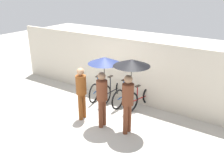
{
  "coord_description": "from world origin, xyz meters",
  "views": [
    {
      "loc": [
        4.31,
        -5.13,
        3.97
      ],
      "look_at": [
        0.21,
        0.97,
        1.0
      ],
      "focal_mm": 40.0,
      "sensor_mm": 36.0,
      "label": 1
    }
  ],
  "objects_px": {
    "parked_bicycle_1": "(113,90)",
    "pedestrian_center": "(103,75)",
    "parked_bicycle_2": "(127,94)",
    "parked_bicycle_0": "(100,87)",
    "pedestrian_leading": "(81,90)",
    "parked_bicycle_3": "(140,98)",
    "pedestrian_trailing": "(130,77)"
  },
  "relations": [
    {
      "from": "parked_bicycle_0",
      "to": "pedestrian_trailing",
      "type": "bearing_deg",
      "value": -135.67
    },
    {
      "from": "parked_bicycle_2",
      "to": "parked_bicycle_3",
      "type": "xyz_separation_m",
      "value": [
        0.55,
        -0.0,
        -0.0
      ]
    },
    {
      "from": "parked_bicycle_1",
      "to": "pedestrian_trailing",
      "type": "height_order",
      "value": "pedestrian_trailing"
    },
    {
      "from": "parked_bicycle_2",
      "to": "pedestrian_leading",
      "type": "relative_size",
      "value": 1.03
    },
    {
      "from": "parked_bicycle_0",
      "to": "pedestrian_leading",
      "type": "xyz_separation_m",
      "value": [
        0.5,
        -1.63,
        0.61
      ]
    },
    {
      "from": "parked_bicycle_2",
      "to": "parked_bicycle_3",
      "type": "height_order",
      "value": "parked_bicycle_2"
    },
    {
      "from": "parked_bicycle_0",
      "to": "pedestrian_leading",
      "type": "relative_size",
      "value": 1.04
    },
    {
      "from": "pedestrian_trailing",
      "to": "parked_bicycle_0",
      "type": "bearing_deg",
      "value": 149.18
    },
    {
      "from": "parked_bicycle_0",
      "to": "parked_bicycle_1",
      "type": "bearing_deg",
      "value": -95.31
    },
    {
      "from": "pedestrian_trailing",
      "to": "parked_bicycle_2",
      "type": "bearing_deg",
      "value": 127.05
    },
    {
      "from": "pedestrian_trailing",
      "to": "pedestrian_leading",
      "type": "bearing_deg",
      "value": -169.59
    },
    {
      "from": "parked_bicycle_2",
      "to": "pedestrian_trailing",
      "type": "bearing_deg",
      "value": -144.18
    },
    {
      "from": "parked_bicycle_0",
      "to": "pedestrian_trailing",
      "type": "height_order",
      "value": "pedestrian_trailing"
    },
    {
      "from": "parked_bicycle_0",
      "to": "parked_bicycle_3",
      "type": "distance_m",
      "value": 1.66
    },
    {
      "from": "parked_bicycle_1",
      "to": "pedestrian_leading",
      "type": "height_order",
      "value": "pedestrian_leading"
    },
    {
      "from": "pedestrian_center",
      "to": "parked_bicycle_3",
      "type": "bearing_deg",
      "value": 73.94
    },
    {
      "from": "pedestrian_leading",
      "to": "pedestrian_center",
      "type": "xyz_separation_m",
      "value": [
        0.79,
        0.07,
        0.62
      ]
    },
    {
      "from": "parked_bicycle_0",
      "to": "pedestrian_center",
      "type": "relative_size",
      "value": 0.83
    },
    {
      "from": "parked_bicycle_0",
      "to": "parked_bicycle_2",
      "type": "xyz_separation_m",
      "value": [
        1.11,
        0.05,
        -0.0
      ]
    },
    {
      "from": "parked_bicycle_2",
      "to": "pedestrian_leading",
      "type": "xyz_separation_m",
      "value": [
        -0.61,
        -1.68,
        0.61
      ]
    },
    {
      "from": "parked_bicycle_1",
      "to": "pedestrian_leading",
      "type": "bearing_deg",
      "value": 179.96
    },
    {
      "from": "pedestrian_leading",
      "to": "pedestrian_trailing",
      "type": "height_order",
      "value": "pedestrian_trailing"
    },
    {
      "from": "parked_bicycle_3",
      "to": "parked_bicycle_1",
      "type": "bearing_deg",
      "value": 102.91
    },
    {
      "from": "parked_bicycle_1",
      "to": "pedestrian_trailing",
      "type": "bearing_deg",
      "value": -132.61
    },
    {
      "from": "parked_bicycle_1",
      "to": "pedestrian_center",
      "type": "xyz_separation_m",
      "value": [
        0.73,
        -1.61,
        1.22
      ]
    },
    {
      "from": "parked_bicycle_0",
      "to": "parked_bicycle_2",
      "type": "bearing_deg",
      "value": -98.37
    },
    {
      "from": "parked_bicycle_1",
      "to": "parked_bicycle_3",
      "type": "relative_size",
      "value": 1.1
    },
    {
      "from": "parked_bicycle_1",
      "to": "parked_bicycle_3",
      "type": "distance_m",
      "value": 1.11
    },
    {
      "from": "pedestrian_center",
      "to": "parked_bicycle_2",
      "type": "bearing_deg",
      "value": 93.45
    },
    {
      "from": "parked_bicycle_2",
      "to": "pedestrian_leading",
      "type": "bearing_deg",
      "value": 162.73
    },
    {
      "from": "parked_bicycle_1",
      "to": "parked_bicycle_2",
      "type": "xyz_separation_m",
      "value": [
        0.55,
        -0.01,
        -0.02
      ]
    },
    {
      "from": "parked_bicycle_0",
      "to": "parked_bicycle_2",
      "type": "relative_size",
      "value": 1.01
    }
  ]
}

